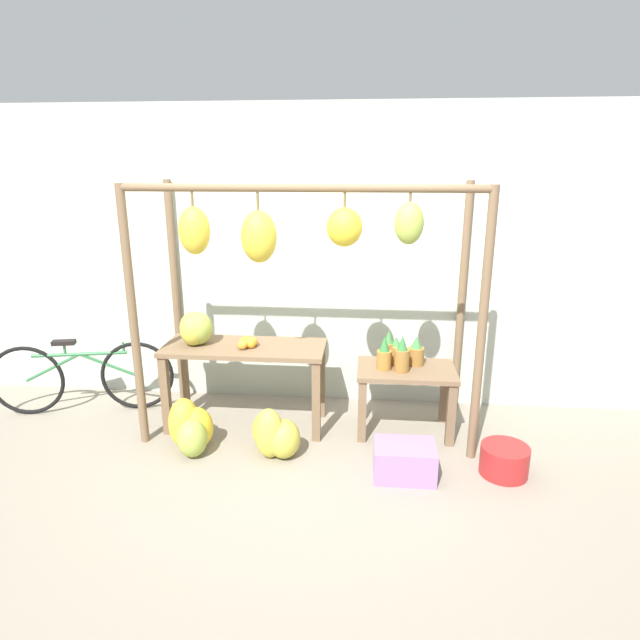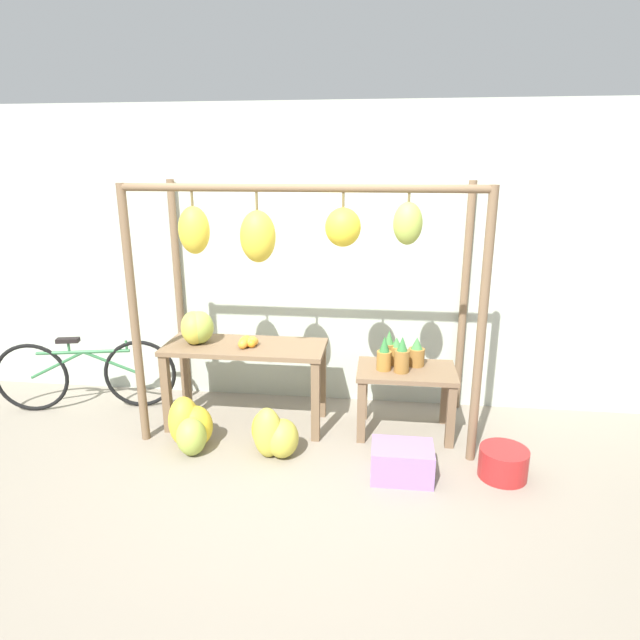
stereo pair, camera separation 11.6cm
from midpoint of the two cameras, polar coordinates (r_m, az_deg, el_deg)
The scene contains 13 objects.
ground_plane at distance 4.30m, azimuth -3.10°, elevation -15.56°, with size 20.00×20.00×0.00m, color gray.
shop_wall_back at distance 5.07m, azimuth -1.09°, elevation 6.47°, with size 8.00×0.08×2.80m.
stall_awning at distance 4.19m, azimuth -3.33°, elevation 6.76°, with size 2.79×1.11×2.13m.
display_table_main at distance 4.74m, azimuth -8.70°, elevation -4.27°, with size 1.40×0.56×0.75m.
display_table_side at distance 4.69m, azimuth 8.43°, elevation -6.60°, with size 0.83×0.54×0.59m.
banana_pile_on_table at distance 4.77m, azimuth -13.87°, elevation -0.89°, with size 0.33×0.34×0.29m.
orange_pile at distance 4.64m, azimuth -8.48°, elevation -2.39°, with size 0.16×0.18×0.09m.
pineapple_cluster at distance 4.62m, azimuth 7.63°, elevation -3.53°, with size 0.41×0.30×0.31m.
banana_pile_ground_left at distance 4.60m, azimuth -14.29°, elevation -11.23°, with size 0.42×0.47×0.43m.
banana_pile_ground_right at distance 4.42m, azimuth -5.70°, elevation -12.03°, with size 0.47×0.45×0.42m.
fruit_crate_white at distance 4.19m, azimuth 8.19°, elevation -14.63°, with size 0.46×0.33×0.26m.
blue_bucket at distance 4.39m, azimuth 18.33°, elevation -14.02°, with size 0.36×0.36×0.23m.
parked_bicycle at distance 5.53m, azimuth -24.57°, elevation -5.51°, with size 1.64×0.40×0.72m.
Camera 1 is at (0.51, -3.61, 2.28)m, focal length 30.00 mm.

